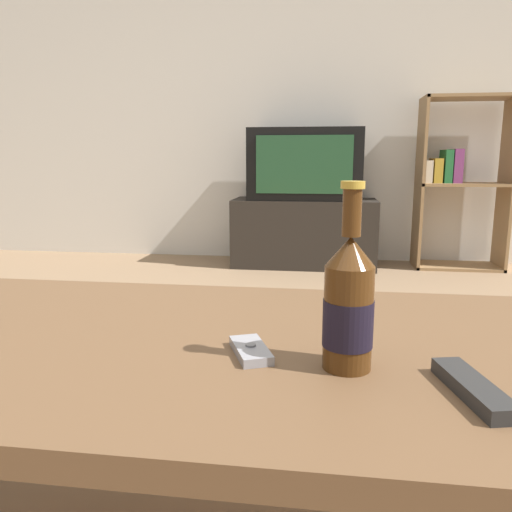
{
  "coord_description": "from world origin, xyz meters",
  "views": [
    {
      "loc": [
        0.22,
        -0.77,
        0.74
      ],
      "look_at": [
        0.08,
        0.21,
        0.55
      ],
      "focal_mm": 35.0,
      "sensor_mm": 36.0,
      "label": 1
    }
  ],
  "objects_px": {
    "bookshelf": "(457,180)",
    "beer_bottle": "(349,305)",
    "cell_phone": "(251,350)",
    "remote_control": "(473,388)",
    "television": "(305,164)",
    "tv_stand": "(304,233)"
  },
  "relations": [
    {
      "from": "television",
      "to": "beer_bottle",
      "type": "relative_size",
      "value": 2.9
    },
    {
      "from": "beer_bottle",
      "to": "television",
      "type": "bearing_deg",
      "value": 93.7
    },
    {
      "from": "remote_control",
      "to": "beer_bottle",
      "type": "bearing_deg",
      "value": 143.62
    },
    {
      "from": "bookshelf",
      "to": "remote_control",
      "type": "distance_m",
      "value": 3.05
    },
    {
      "from": "television",
      "to": "remote_control",
      "type": "bearing_deg",
      "value": -83.37
    },
    {
      "from": "remote_control",
      "to": "cell_phone",
      "type": "bearing_deg",
      "value": 149.13
    },
    {
      "from": "television",
      "to": "remote_control",
      "type": "xyz_separation_m",
      "value": [
        0.34,
        -2.89,
        -0.25
      ]
    },
    {
      "from": "tv_stand",
      "to": "television",
      "type": "height_order",
      "value": "television"
    },
    {
      "from": "beer_bottle",
      "to": "remote_control",
      "type": "height_order",
      "value": "beer_bottle"
    },
    {
      "from": "bookshelf",
      "to": "cell_phone",
      "type": "height_order",
      "value": "bookshelf"
    },
    {
      "from": "tv_stand",
      "to": "beer_bottle",
      "type": "xyz_separation_m",
      "value": [
        0.18,
        -2.83,
        0.31
      ]
    },
    {
      "from": "television",
      "to": "bookshelf",
      "type": "xyz_separation_m",
      "value": [
        1.03,
        0.08,
        -0.1
      ]
    },
    {
      "from": "remote_control",
      "to": "bookshelf",
      "type": "bearing_deg",
      "value": 63.63
    },
    {
      "from": "television",
      "to": "bookshelf",
      "type": "bearing_deg",
      "value": 4.19
    },
    {
      "from": "tv_stand",
      "to": "cell_phone",
      "type": "height_order",
      "value": "tv_stand"
    },
    {
      "from": "television",
      "to": "cell_phone",
      "type": "relative_size",
      "value": 6.8
    },
    {
      "from": "bookshelf",
      "to": "beer_bottle",
      "type": "distance_m",
      "value": 3.02
    },
    {
      "from": "bookshelf",
      "to": "cell_phone",
      "type": "bearing_deg",
      "value": -108.99
    },
    {
      "from": "beer_bottle",
      "to": "cell_phone",
      "type": "height_order",
      "value": "beer_bottle"
    },
    {
      "from": "tv_stand",
      "to": "cell_phone",
      "type": "relative_size",
      "value": 8.82
    },
    {
      "from": "television",
      "to": "beer_bottle",
      "type": "height_order",
      "value": "television"
    },
    {
      "from": "beer_bottle",
      "to": "cell_phone",
      "type": "bearing_deg",
      "value": 168.7
    }
  ]
}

